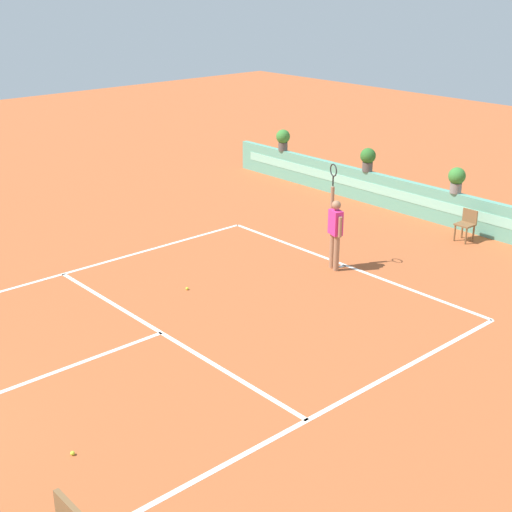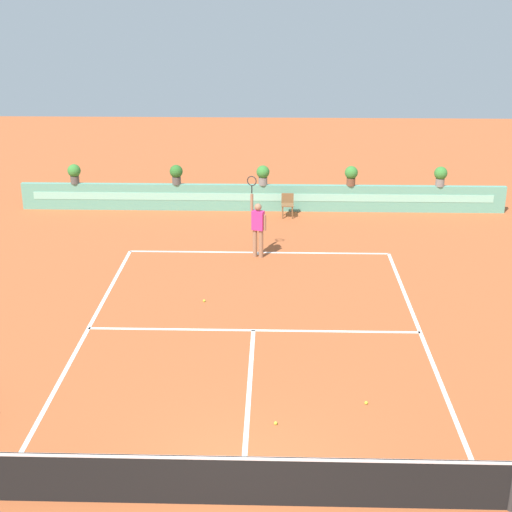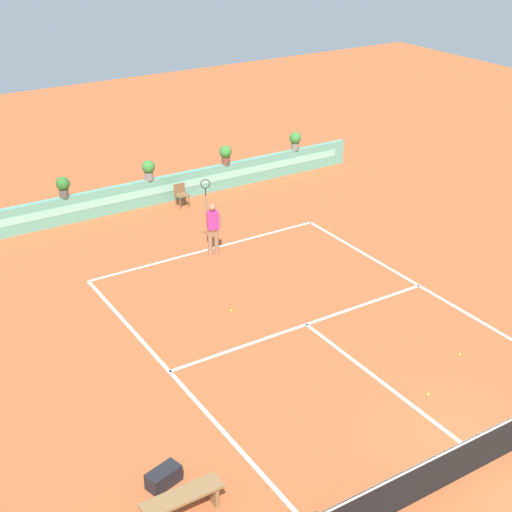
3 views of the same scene
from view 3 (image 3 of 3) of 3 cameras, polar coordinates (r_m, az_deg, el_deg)
name	(u,v)px [view 3 (image 3 of 3)]	position (r m, az deg, el deg)	size (l,w,h in m)	color
ground_plane	(315,331)	(20.03, 4.54, -5.74)	(60.00, 60.00, 0.00)	#B2562D
court_lines	(300,319)	(20.52, 3.35, -4.84)	(8.32, 11.94, 0.01)	white
net	(491,444)	(16.27, 17.54, -13.52)	(8.92, 0.10, 1.00)	#333333
back_wall_barrier	(149,192)	(27.90, -8.17, 4.84)	(18.00, 0.21, 1.00)	#60A88E
ball_kid_chair	(181,194)	(27.66, -5.74, 4.74)	(0.44, 0.44, 0.85)	brown
bench_courtside	(182,500)	(14.68, -5.65, -18.05)	(1.60, 0.44, 0.51)	olive
gear_bag	(164,477)	(15.44, -7.07, -16.43)	(0.70, 0.36, 0.36)	black
tennis_player	(213,224)	(23.62, -3.33, 2.43)	(0.60, 0.32, 2.58)	#9E7051
tennis_ball_near_baseline	(460,354)	(19.67, 15.31, -7.27)	(0.07, 0.07, 0.07)	#CCE033
tennis_ball_mid_court	(231,311)	(20.83, -1.90, -4.19)	(0.07, 0.07, 0.07)	#CCE033
tennis_ball_by_sideline	(428,394)	(18.08, 13.01, -10.26)	(0.07, 0.07, 0.07)	#CCE033
potted_plant_left	(63,186)	(26.56, -14.53, 5.23)	(0.48, 0.48, 0.72)	#514C47
potted_plant_far_right	(295,140)	(30.65, 3.02, 8.86)	(0.48, 0.48, 0.72)	gray
potted_plant_right	(226,154)	(28.98, -2.34, 7.83)	(0.48, 0.48, 0.72)	brown
potted_plant_centre	(148,169)	(27.60, -8.22, 6.62)	(0.48, 0.48, 0.72)	gray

